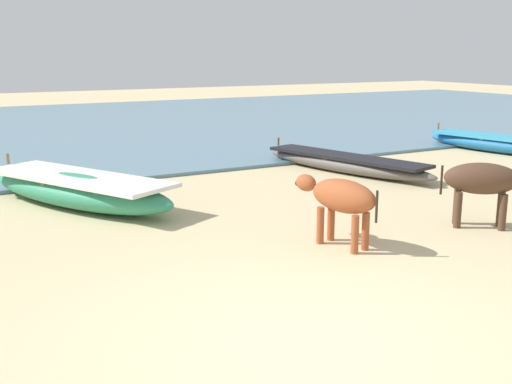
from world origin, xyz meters
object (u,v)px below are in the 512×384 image
(fishing_boat_0, at_px, (79,189))
(cow_adult_dark, at_px, (486,181))
(cow_second_adult_rust, at_px, (340,198))
(fishing_boat_2, at_px, (499,143))
(fishing_boat_3, at_px, (346,163))

(fishing_boat_0, height_order, cow_adult_dark, cow_adult_dark)
(cow_adult_dark, xyz_separation_m, cow_second_adult_rust, (-2.55, 0.33, -0.04))
(fishing_boat_0, xyz_separation_m, fishing_boat_2, (11.56, 0.52, -0.06))
(cow_adult_dark, relative_size, cow_second_adult_rust, 0.91)
(fishing_boat_0, relative_size, fishing_boat_3, 0.94)
(fishing_boat_3, bearing_deg, cow_second_adult_rust, 127.66)
(cow_second_adult_rust, bearing_deg, fishing_boat_3, -51.66)
(fishing_boat_3, distance_m, cow_second_adult_rust, 5.60)
(fishing_boat_0, xyz_separation_m, cow_second_adult_rust, (2.68, -4.13, 0.39))
(fishing_boat_3, relative_size, cow_adult_dark, 3.55)
(fishing_boat_2, height_order, cow_adult_dark, cow_adult_dark)
(fishing_boat_3, bearing_deg, fishing_boat_2, -101.45)
(cow_adult_dark, distance_m, cow_second_adult_rust, 2.57)
(fishing_boat_0, bearing_deg, fishing_boat_3, -114.16)
(fishing_boat_3, xyz_separation_m, cow_adult_dark, (-0.89, -4.72, 0.52))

